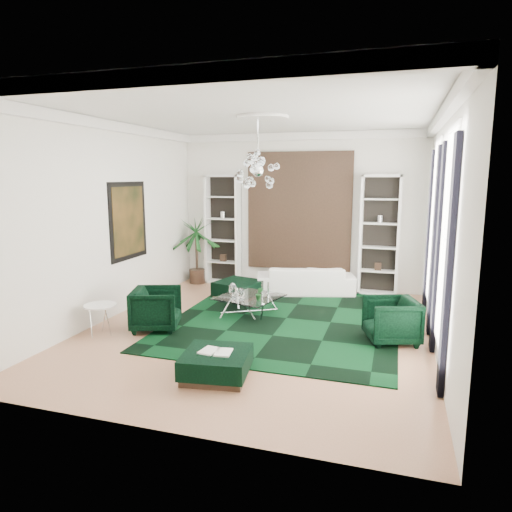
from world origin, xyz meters
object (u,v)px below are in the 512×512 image
(armchair_left, at_px, (156,309))
(ottoman_side, at_px, (239,290))
(side_table, at_px, (101,320))
(palm, at_px, (196,242))
(sofa, at_px, (305,280))
(armchair_right, at_px, (391,320))
(ottoman_front, at_px, (216,364))
(coffee_table, at_px, (249,306))

(armchair_left, height_order, ottoman_side, armchair_left)
(side_table, relative_size, palm, 0.26)
(armchair_left, xyz_separation_m, side_table, (-0.77, -0.57, -0.11))
(armchair_left, xyz_separation_m, ottoman_side, (0.73, 2.44, -0.18))
(sofa, height_order, armchair_right, armchair_right)
(armchair_right, relative_size, side_table, 1.48)
(sofa, relative_size, ottoman_front, 2.52)
(coffee_table, height_order, ottoman_side, ottoman_side)
(armchair_right, bearing_deg, coffee_table, -123.64)
(ottoman_side, xyz_separation_m, side_table, (-1.50, -3.01, 0.07))
(armchair_left, xyz_separation_m, ottoman_front, (1.80, -1.55, -0.20))
(ottoman_front, relative_size, palm, 0.41)
(coffee_table, distance_m, palm, 3.25)
(ottoman_side, height_order, ottoman_front, ottoman_side)
(ottoman_side, distance_m, ottoman_front, 4.13)
(sofa, xyz_separation_m, coffee_table, (-0.74, -2.02, -0.14))
(armchair_left, bearing_deg, sofa, -50.26)
(armchair_right, relative_size, ottoman_front, 0.92)
(sofa, distance_m, palm, 3.02)
(armchair_right, xyz_separation_m, ottoman_front, (-2.29, -2.13, -0.20))
(armchair_right, bearing_deg, side_table, -95.14)
(ottoman_side, relative_size, palm, 0.42)
(coffee_table, bearing_deg, ottoman_side, 119.01)
(ottoman_side, distance_m, side_table, 3.36)
(armchair_left, distance_m, ottoman_side, 2.55)
(armchair_right, bearing_deg, palm, -139.80)
(ottoman_side, xyz_separation_m, ottoman_front, (1.07, -3.98, -0.02))
(armchair_left, bearing_deg, ottoman_side, -34.98)
(armchair_right, relative_size, palm, 0.38)
(armchair_left, relative_size, palm, 0.39)
(coffee_table, relative_size, ottoman_side, 1.23)
(ottoman_front, height_order, palm, palm)
(armchair_right, height_order, side_table, armchair_right)
(coffee_table, height_order, palm, palm)
(sofa, xyz_separation_m, side_table, (-2.86, -3.92, -0.06))
(palm, bearing_deg, side_table, -89.30)
(armchair_right, bearing_deg, ottoman_front, -65.64)
(side_table, bearing_deg, ottoman_side, 63.50)
(armchair_left, distance_m, side_table, 0.97)
(armchair_left, bearing_deg, palm, -5.36)
(sofa, distance_m, armchair_right, 3.42)
(armchair_right, xyz_separation_m, ottoman_side, (-3.37, 1.86, -0.18))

